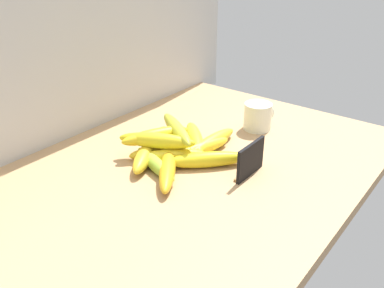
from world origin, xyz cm
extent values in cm
cube|color=tan|center=(0.00, 0.00, 1.50)|extent=(110.00, 76.00, 3.00)
cube|color=beige|center=(0.00, 39.00, 35.00)|extent=(130.00, 2.00, 70.00)
cube|color=black|center=(5.72, -13.13, 7.20)|extent=(11.00, 0.80, 8.40)
cube|color=olive|center=(5.72, -12.33, 3.30)|extent=(9.90, 1.20, 0.60)
cylinder|color=silver|center=(30.18, -1.04, 6.97)|extent=(8.11, 8.11, 7.95)
torus|color=silver|center=(35.23, -1.04, 6.97)|extent=(1.00, 5.45, 5.45)
ellipsoid|color=yellow|center=(10.49, 7.28, 5.04)|extent=(16.22, 16.32, 4.09)
ellipsoid|color=yellow|center=(6.83, 2.48, 4.80)|extent=(18.63, 8.59, 3.60)
ellipsoid|color=gold|center=(-0.84, 10.53, 4.66)|extent=(15.30, 10.50, 3.32)
ellipsoid|color=yellow|center=(2.70, -2.64, 4.97)|extent=(17.55, 17.06, 3.93)
ellipsoid|color=yellow|center=(-5.99, 10.62, 5.04)|extent=(15.98, 11.31, 4.08)
ellipsoid|color=#9CC237|center=(-6.49, 6.51, 4.73)|extent=(9.90, 18.76, 3.45)
ellipsoid|color=gold|center=(5.98, 9.89, 5.16)|extent=(10.43, 18.75, 4.32)
ellipsoid|color=yellow|center=(11.48, 2.23, 4.89)|extent=(19.95, 4.01, 3.78)
ellipsoid|color=yellow|center=(-1.29, 5.95, 4.81)|extent=(15.58, 15.35, 3.62)
ellipsoid|color=gold|center=(-6.98, 2.06, 4.91)|extent=(18.66, 15.48, 3.83)
ellipsoid|color=yellow|center=(0.06, 12.00, 8.26)|extent=(18.17, 11.72, 3.87)
ellipsoid|color=yellow|center=(-1.94, 9.78, 8.31)|extent=(12.73, 19.43, 3.98)
ellipsoid|color=gold|center=(5.27, 9.29, 9.09)|extent=(14.01, 19.16, 3.53)
camera|label=1|loc=(-72.43, -55.96, 55.71)|focal=39.56mm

